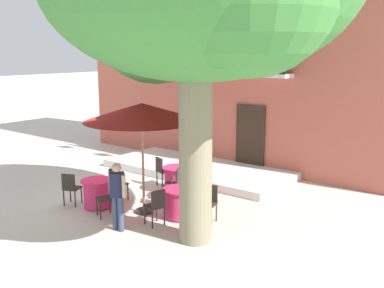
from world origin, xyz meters
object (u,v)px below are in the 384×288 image
cafe_chair_near_tree_2 (209,201)px  cafe_chair_front_0 (71,187)px  cafe_table_near_tree (180,203)px  cafe_chair_middle_0 (174,182)px  pedestrian_near_entrance (117,193)px  cafe_chair_near_tree_1 (156,205)px  cafe_umbrella (142,113)px  cafe_table_middle (177,179)px  cafe_chair_middle_2 (162,169)px  cafe_chair_middle_1 (201,172)px  cafe_chair_near_tree_0 (176,188)px  cafe_chair_front_2 (117,181)px  cafe_table_front (98,193)px  cafe_chair_front_1 (108,196)px

cafe_chair_near_tree_2 → cafe_chair_front_0: (-3.60, -1.33, 0.00)m
cafe_table_near_tree → cafe_chair_middle_0: cafe_chair_middle_0 is taller
pedestrian_near_entrance → cafe_chair_near_tree_1: bearing=54.9°
cafe_umbrella → cafe_table_middle: bearing=102.6°
cafe_table_near_tree → cafe_chair_middle_2: bearing=140.5°
cafe_chair_middle_0 → pedestrian_near_entrance: size_ratio=0.56×
cafe_chair_near_tree_2 → cafe_chair_middle_1: size_ratio=1.00×
cafe_chair_near_tree_0 → cafe_chair_front_2: 1.79m
cafe_chair_middle_1 → pedestrian_near_entrance: 3.73m
cafe_table_front → cafe_chair_front_1: size_ratio=0.95×
cafe_chair_near_tree_2 → cafe_table_middle: (-2.09, 1.33, -0.14)m
cafe_chair_near_tree_0 → cafe_chair_front_0: (-2.33, -1.61, 0.00)m
cafe_chair_middle_2 → cafe_chair_middle_1: bearing=22.9°
cafe_chair_middle_1 → cafe_table_middle: bearing=-121.2°
cafe_chair_near_tree_1 → cafe_chair_near_tree_0: bearing=108.9°
cafe_chair_front_0 → pedestrian_near_entrance: 2.31m
cafe_chair_front_1 → cafe_chair_front_2: same height
cafe_table_near_tree → cafe_chair_near_tree_1: (-0.12, -0.74, 0.14)m
cafe_chair_middle_0 → cafe_chair_middle_2: 1.40m
cafe_chair_middle_2 → pedestrian_near_entrance: (1.47, -3.22, 0.38)m
cafe_table_near_tree → cafe_chair_near_tree_1: 0.77m
cafe_chair_front_0 → cafe_chair_front_1: same height
cafe_chair_front_1 → cafe_chair_middle_2: bearing=102.3°
cafe_umbrella → pedestrian_near_entrance: size_ratio=1.79×
cafe_chair_near_tree_1 → cafe_chair_middle_2: same height
cafe_chair_near_tree_2 → cafe_chair_middle_0: same height
cafe_table_near_tree → cafe_chair_near_tree_0: bearing=136.9°
cafe_chair_middle_2 → cafe_chair_front_2: same height
cafe_chair_middle_1 → cafe_chair_near_tree_1: bearing=-73.7°
cafe_table_middle → cafe_chair_middle_0: 0.77m
cafe_chair_near_tree_1 → cafe_chair_front_2: same height
cafe_chair_middle_2 → pedestrian_near_entrance: bearing=-65.4°
cafe_chair_middle_2 → cafe_chair_front_1: bearing=-77.7°
cafe_chair_near_tree_1 → cafe_table_middle: 2.64m
cafe_chair_near_tree_0 → cafe_table_front: size_ratio=1.05×
cafe_chair_near_tree_2 → pedestrian_near_entrance: 2.22m
cafe_chair_middle_0 → cafe_chair_front_2: same height
cafe_chair_near_tree_0 → cafe_umbrella: cafe_umbrella is taller
cafe_table_middle → cafe_chair_front_2: size_ratio=0.95×
cafe_chair_near_tree_0 → cafe_chair_near_tree_1: same height
cafe_table_near_tree → cafe_chair_near_tree_2: cafe_chair_near_tree_2 is taller
cafe_chair_front_1 → cafe_umbrella: bearing=52.7°
cafe_umbrella → cafe_chair_middle_1: bearing=90.6°
cafe_table_front → cafe_chair_middle_1: bearing=67.4°
cafe_chair_near_tree_0 → cafe_chair_front_0: size_ratio=1.00×
cafe_chair_near_tree_1 → cafe_umbrella: (-0.84, 0.46, 2.08)m
cafe_chair_middle_0 → cafe_chair_front_0: 2.80m
cafe_chair_near_tree_1 → pedestrian_near_entrance: size_ratio=0.56×
cafe_chair_middle_0 → pedestrian_near_entrance: (0.32, -2.42, 0.38)m
cafe_table_middle → cafe_umbrella: cafe_umbrella is taller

